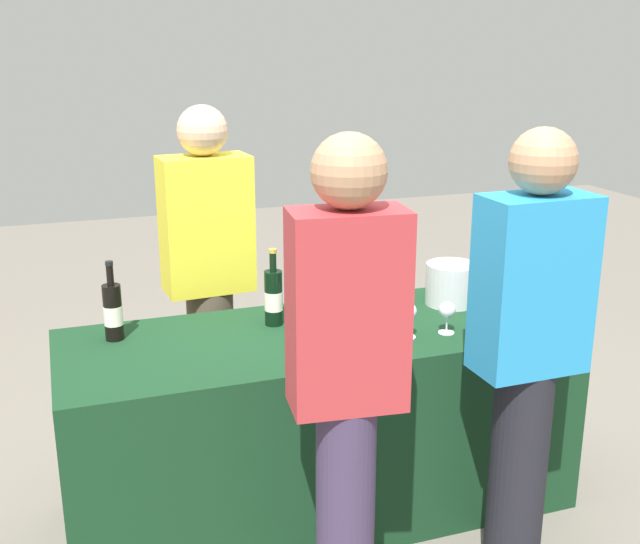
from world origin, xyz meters
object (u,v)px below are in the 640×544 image
object	(u,v)px
wine_bottle_3	(366,289)
server_pouring	(208,273)
wine_bottle_1	(274,297)
guest_0	(347,375)
wine_bottle_0	(113,311)
wine_bottle_2	(318,296)
wine_glass_1	(374,315)
wine_bottle_4	(393,289)
guest_1	(528,345)
wine_glass_3	(447,311)
ice_bucket	(451,284)
wine_glass_0	(310,313)
wine_glass_4	(498,301)
wine_glass_2	(408,313)

from	to	relation	value
wine_bottle_3	server_pouring	distance (m)	0.76
wine_bottle_1	guest_0	distance (m)	0.84
wine_bottle_0	wine_bottle_2	distance (m)	0.82
wine_bottle_1	wine_glass_1	world-z (taller)	wine_bottle_1
wine_bottle_4	server_pouring	bearing A→B (deg)	143.26
wine_bottle_0	server_pouring	size ratio (longest dim) A/B	0.19
guest_1	wine_bottle_2	bearing A→B (deg)	125.15
wine_glass_3	ice_bucket	bearing A→B (deg)	59.06
wine_glass_0	guest_1	size ratio (longest dim) A/B	0.09
ice_bucket	guest_0	xyz separation A→B (m)	(-0.82, -0.84, 0.04)
wine_glass_0	wine_glass_4	xyz separation A→B (m)	(0.77, -0.11, -0.00)
wine_bottle_0	wine_glass_0	bearing A→B (deg)	-19.45
wine_bottle_4	server_pouring	world-z (taller)	server_pouring
wine_glass_2	guest_1	size ratio (longest dim) A/B	0.09
wine_glass_3	wine_glass_4	bearing A→B (deg)	0.88
wine_glass_1	wine_glass_2	bearing A→B (deg)	-2.44
wine_bottle_3	wine_glass_0	xyz separation A→B (m)	(-0.32, -0.20, -0.01)
wine_bottle_3	server_pouring	size ratio (longest dim) A/B	0.19
wine_glass_3	guest_1	size ratio (longest dim) A/B	0.08
wine_bottle_3	guest_1	xyz separation A→B (m)	(0.29, -0.76, -0.00)
wine_bottle_3	wine_glass_1	distance (m)	0.31
wine_bottle_2	wine_bottle_3	world-z (taller)	wine_bottle_2
wine_bottle_3	guest_1	world-z (taller)	guest_1
wine_bottle_1	guest_1	world-z (taller)	guest_1
wine_glass_4	wine_glass_1	bearing A→B (deg)	178.83
wine_glass_0	wine_glass_1	xyz separation A→B (m)	(0.22, -0.10, 0.00)
guest_0	wine_glass_0	bearing A→B (deg)	88.23
wine_bottle_4	wine_glass_2	bearing A→B (deg)	-102.64
wine_bottle_0	wine_glass_3	world-z (taller)	wine_bottle_0
wine_bottle_3	server_pouring	bearing A→B (deg)	139.65
ice_bucket	wine_bottle_1	bearing A→B (deg)	179.59
wine_glass_1	wine_glass_3	world-z (taller)	wine_glass_1
wine_bottle_3	wine_glass_2	size ratio (longest dim) A/B	2.25
guest_0	server_pouring	bearing A→B (deg)	103.82
wine_glass_3	wine_glass_4	size ratio (longest dim) A/B	0.88
wine_glass_4	wine_bottle_2	bearing A→B (deg)	158.72
guest_0	wine_bottle_3	bearing A→B (deg)	70.31
wine_bottle_0	ice_bucket	distance (m)	1.45
wine_bottle_3	wine_glass_4	xyz separation A→B (m)	(0.45, -0.31, -0.01)
wine_bottle_2	guest_0	distance (m)	0.81
wine_bottle_4	wine_glass_4	size ratio (longest dim) A/B	2.03
server_pouring	guest_0	world-z (taller)	guest_0
wine_bottle_1	wine_glass_2	xyz separation A→B (m)	(0.46, -0.32, -0.01)
wine_bottle_1	wine_glass_3	bearing A→B (deg)	-27.51
wine_bottle_4	wine_bottle_3	bearing A→B (deg)	167.63
wine_glass_3	guest_1	xyz separation A→B (m)	(0.07, -0.45, 0.02)
guest_1	wine_glass_2	bearing A→B (deg)	116.93
wine_bottle_0	server_pouring	world-z (taller)	server_pouring
wine_glass_0	guest_0	world-z (taller)	guest_0
wine_glass_4	wine_bottle_0	bearing A→B (deg)	166.18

